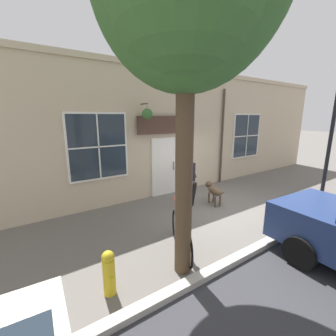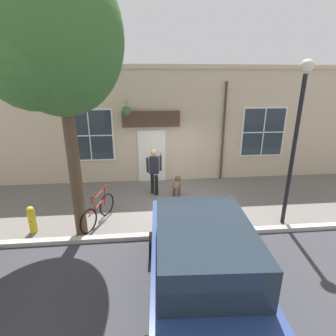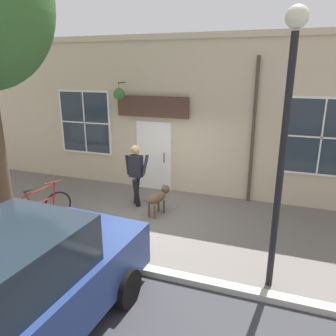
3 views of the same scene
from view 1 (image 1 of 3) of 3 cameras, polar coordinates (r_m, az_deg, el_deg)
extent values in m
plane|color=#66605B|center=(7.33, 13.15, -10.13)|extent=(90.00, 90.00, 0.00)
cube|color=#B2ADA3|center=(6.27, 27.11, -14.78)|extent=(0.20, 28.00, 0.12)
cube|color=#C6B293|center=(8.53, 2.19, 8.58)|extent=(0.30, 18.00, 4.36)
cube|color=#C6B293|center=(8.66, 2.33, 23.67)|extent=(0.42, 18.00, 0.16)
cube|color=white|center=(8.19, -0.88, 0.39)|extent=(0.10, 1.10, 2.10)
cube|color=#232D38|center=(8.18, -0.76, 0.01)|extent=(0.03, 0.90, 1.90)
cylinder|color=#47382D|center=(8.31, 1.48, 0.57)|extent=(0.03, 0.03, 0.30)
cube|color=#4C3328|center=(7.92, -0.51, 10.92)|extent=(0.08, 2.20, 0.60)
cylinder|color=#47382D|center=(9.87, 13.57, 7.55)|extent=(0.09, 0.09, 3.93)
cylinder|color=#47382D|center=(7.36, -6.07, 15.89)|extent=(0.44, 0.04, 0.04)
cylinder|color=#47382D|center=(7.19, -5.33, 14.54)|extent=(0.01, 0.01, 0.34)
cone|color=#2D2823|center=(7.19, -5.29, 12.79)|extent=(0.32, 0.32, 0.18)
sphere|color=#3D6B33|center=(7.19, -5.31, 13.51)|extent=(0.34, 0.34, 0.34)
cube|color=white|center=(7.04, -17.30, 5.19)|extent=(0.08, 1.82, 2.02)
cube|color=#232D38|center=(7.01, -17.23, 5.17)|extent=(0.03, 1.70, 1.90)
cube|color=white|center=(6.99, -17.18, 5.15)|extent=(0.04, 0.04, 1.90)
cube|color=white|center=(6.99, -17.18, 5.15)|extent=(0.04, 1.70, 0.04)
cube|color=white|center=(11.20, 19.21, 7.72)|extent=(0.08, 1.82, 2.02)
cube|color=#232D38|center=(11.18, 19.33, 7.70)|extent=(0.03, 1.70, 1.90)
cube|color=white|center=(11.17, 19.41, 7.69)|extent=(0.04, 0.04, 1.90)
cube|color=white|center=(11.17, 19.41, 7.69)|extent=(0.04, 1.70, 0.04)
cylinder|color=black|center=(7.39, 4.04, -6.20)|extent=(0.31, 0.16, 0.82)
cylinder|color=black|center=(7.25, 6.42, -6.66)|extent=(0.31, 0.16, 0.82)
cube|color=black|center=(7.12, 5.34, -1.07)|extent=(0.25, 0.36, 0.59)
sphere|color=tan|center=(7.04, 5.32, 2.51)|extent=(0.22, 0.22, 0.22)
sphere|color=tan|center=(7.01, 5.46, 2.65)|extent=(0.21, 0.21, 0.21)
cylinder|color=black|center=(6.96, 3.96, -1.22)|extent=(0.17, 0.10, 0.57)
cylinder|color=black|center=(7.32, 6.39, -0.41)|extent=(0.33, 0.11, 0.52)
ellipsoid|color=brown|center=(7.49, 11.80, -5.67)|extent=(0.73, 0.46, 0.27)
cylinder|color=brown|center=(7.71, 10.34, -7.39)|extent=(0.06, 0.06, 0.36)
cylinder|color=brown|center=(7.79, 11.49, -7.21)|extent=(0.06, 0.06, 0.36)
cylinder|color=brown|center=(7.38, 11.91, -8.40)|extent=(0.06, 0.06, 0.36)
cylinder|color=brown|center=(7.47, 13.09, -8.20)|extent=(0.06, 0.06, 0.36)
sphere|color=brown|center=(7.79, 10.32, -4.09)|extent=(0.22, 0.22, 0.22)
cone|color=brown|center=(7.88, 9.92, -4.01)|extent=(0.12, 0.11, 0.09)
cone|color=brown|center=(7.72, 10.07, -3.42)|extent=(0.06, 0.06, 0.07)
cone|color=brown|center=(7.77, 10.71, -3.34)|extent=(0.06, 0.06, 0.07)
cylinder|color=brown|center=(7.14, 13.55, -6.27)|extent=(0.21, 0.09, 0.14)
cylinder|color=brown|center=(3.84, 4.08, -1.18)|extent=(0.30, 0.30, 3.78)
torus|color=black|center=(5.48, 1.73, -14.19)|extent=(0.64, 0.37, 0.70)
torus|color=black|center=(4.61, 5.30, -19.87)|extent=(0.64, 0.37, 0.70)
cylinder|color=maroon|center=(4.94, 3.37, -14.78)|extent=(0.93, 0.39, 0.17)
cylinder|color=maroon|center=(4.72, 4.04, -14.26)|extent=(0.22, 0.11, 0.48)
cylinder|color=maroon|center=(4.84, 3.24, -11.16)|extent=(0.79, 0.33, 0.15)
cylinder|color=maroon|center=(5.27, 1.98, -11.46)|extent=(0.13, 0.08, 0.58)
cylinder|color=maroon|center=(5.19, 1.90, -8.28)|extent=(0.42, 0.24, 0.03)
ellipsoid|color=black|center=(4.61, 4.09, -11.38)|extent=(0.27, 0.18, 0.09)
cylinder|color=black|center=(5.19, 30.48, -18.00)|extent=(0.63, 0.22, 0.62)
cylinder|color=black|center=(8.60, 35.87, 5.38)|extent=(0.11, 0.11, 4.12)
cylinder|color=gold|center=(4.12, -14.70, -25.14)|extent=(0.20, 0.20, 0.62)
sphere|color=gold|center=(3.91, -15.02, -20.97)|extent=(0.20, 0.20, 0.20)
cylinder|color=gold|center=(4.01, -14.08, -25.75)|extent=(0.10, 0.07, 0.07)
cylinder|color=gold|center=(4.20, -15.33, -23.89)|extent=(0.10, 0.07, 0.07)
camera|label=2|loc=(5.46, 99.35, 10.44)|focal=28.00mm
camera|label=3|loc=(8.38, 73.26, 9.47)|focal=35.00mm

